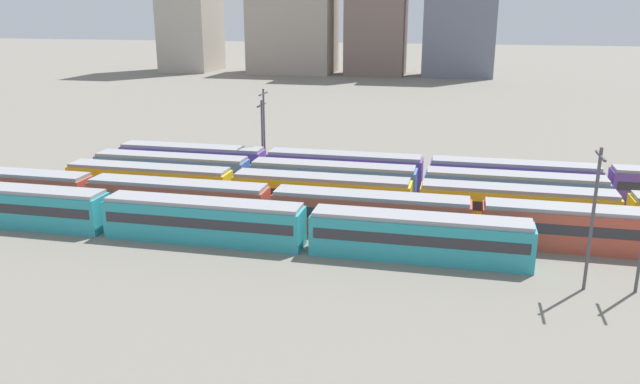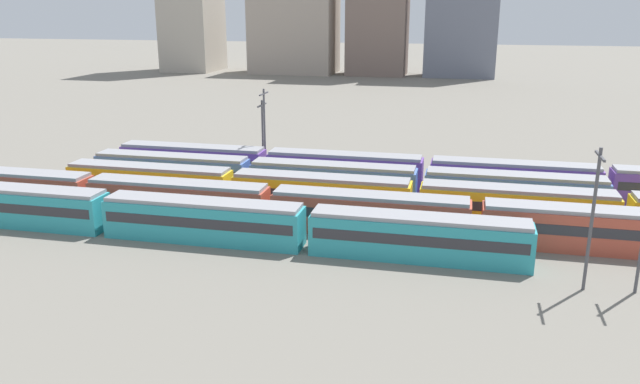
{
  "view_description": "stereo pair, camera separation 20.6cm",
  "coord_description": "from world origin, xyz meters",
  "px_view_note": "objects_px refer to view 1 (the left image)",
  "views": [
    {
      "loc": [
        33.46,
        -49.11,
        20.08
      ],
      "look_at": [
        19.96,
        10.4,
        2.04
      ],
      "focal_mm": 35.47,
      "sensor_mm": 36.0,
      "label": 1
    },
    {
      "loc": [
        33.66,
        -49.07,
        20.08
      ],
      "look_at": [
        19.96,
        10.4,
        2.04
      ],
      "focal_mm": 35.47,
      "sensor_mm": 36.0,
      "label": 2
    }
  ],
  "objects_px": {
    "train_track_4": "(605,183)",
    "catenary_pole_2": "(593,213)",
    "train_track_0": "(204,220)",
    "train_track_1": "(476,221)",
    "train_track_3": "(333,180)",
    "catenary_pole_3": "(262,133)",
    "train_track_2": "(416,199)",
    "catenary_pole_1": "(264,128)"
  },
  "relations": [
    {
      "from": "catenary_pole_2",
      "to": "train_track_4",
      "type": "bearing_deg",
      "value": 76.39
    },
    {
      "from": "train_track_2",
      "to": "train_track_3",
      "type": "relative_size",
      "value": 1.34
    },
    {
      "from": "train_track_2",
      "to": "train_track_3",
      "type": "xyz_separation_m",
      "value": [
        -9.34,
        5.2,
        -0.0
      ]
    },
    {
      "from": "train_track_3",
      "to": "train_track_4",
      "type": "bearing_deg",
      "value": 10.3
    },
    {
      "from": "train_track_2",
      "to": "train_track_1",
      "type": "bearing_deg",
      "value": -42.19
    },
    {
      "from": "train_track_0",
      "to": "train_track_1",
      "type": "bearing_deg",
      "value": 12.48
    },
    {
      "from": "train_track_4",
      "to": "catenary_pole_1",
      "type": "relative_size",
      "value": 10.69
    },
    {
      "from": "train_track_2",
      "to": "catenary_pole_2",
      "type": "relative_size",
      "value": 6.99
    },
    {
      "from": "train_track_1",
      "to": "catenary_pole_3",
      "type": "xyz_separation_m",
      "value": [
        -25.73,
        18.87,
        3.15
      ]
    },
    {
      "from": "catenary_pole_2",
      "to": "catenary_pole_3",
      "type": "bearing_deg",
      "value": 140.77
    },
    {
      "from": "train_track_0",
      "to": "catenary_pole_2",
      "type": "xyz_separation_m",
      "value": [
        31.22,
        -3.24,
        4.0
      ]
    },
    {
      "from": "catenary_pole_2",
      "to": "catenary_pole_1",
      "type": "bearing_deg",
      "value": 140.98
    },
    {
      "from": "train_track_3",
      "to": "catenary_pole_1",
      "type": "distance_m",
      "value": 13.48
    },
    {
      "from": "train_track_4",
      "to": "catenary_pole_1",
      "type": "distance_m",
      "value": 39.11
    },
    {
      "from": "train_track_0",
      "to": "train_track_4",
      "type": "height_order",
      "value": "same"
    },
    {
      "from": "train_track_1",
      "to": "catenary_pole_3",
      "type": "bearing_deg",
      "value": 143.74
    },
    {
      "from": "train_track_4",
      "to": "catenary_pole_2",
      "type": "distance_m",
      "value": 25.05
    },
    {
      "from": "train_track_0",
      "to": "train_track_1",
      "type": "relative_size",
      "value": 0.5
    },
    {
      "from": "catenary_pole_1",
      "to": "catenary_pole_2",
      "type": "bearing_deg",
      "value": -39.02
    },
    {
      "from": "train_track_2",
      "to": "train_track_3",
      "type": "distance_m",
      "value": 10.69
    },
    {
      "from": "catenary_pole_3",
      "to": "train_track_3",
      "type": "bearing_deg",
      "value": -38.49
    },
    {
      "from": "catenary_pole_1",
      "to": "catenary_pole_3",
      "type": "relative_size",
      "value": 1.16
    },
    {
      "from": "train_track_2",
      "to": "catenary_pole_2",
      "type": "xyz_separation_m",
      "value": [
        13.46,
        -13.64,
        4.0
      ]
    },
    {
      "from": "train_track_2",
      "to": "catenary_pole_3",
      "type": "bearing_deg",
      "value": 145.64
    },
    {
      "from": "train_track_3",
      "to": "train_track_4",
      "type": "xyz_separation_m",
      "value": [
        28.62,
        5.2,
        0.0
      ]
    },
    {
      "from": "train_track_1",
      "to": "catenary_pole_2",
      "type": "bearing_deg",
      "value": -47.53
    },
    {
      "from": "catenary_pole_2",
      "to": "train_track_1",
      "type": "bearing_deg",
      "value": 132.47
    },
    {
      "from": "train_track_4",
      "to": "catenary_pole_2",
      "type": "height_order",
      "value": "catenary_pole_2"
    },
    {
      "from": "catenary_pole_3",
      "to": "catenary_pole_2",
      "type": "bearing_deg",
      "value": -39.23
    },
    {
      "from": "train_track_0",
      "to": "train_track_3",
      "type": "xyz_separation_m",
      "value": [
        8.42,
        15.6,
        0.0
      ]
    },
    {
      "from": "train_track_0",
      "to": "train_track_4",
      "type": "bearing_deg",
      "value": 29.32
    },
    {
      "from": "train_track_3",
      "to": "catenary_pole_3",
      "type": "distance_m",
      "value": 13.97
    },
    {
      "from": "train_track_3",
      "to": "catenary_pole_3",
      "type": "height_order",
      "value": "catenary_pole_3"
    },
    {
      "from": "catenary_pole_2",
      "to": "train_track_0",
      "type": "bearing_deg",
      "value": 174.08
    },
    {
      "from": "train_track_0",
      "to": "train_track_3",
      "type": "distance_m",
      "value": 17.73
    },
    {
      "from": "train_track_3",
      "to": "catenary_pole_2",
      "type": "height_order",
      "value": "catenary_pole_2"
    },
    {
      "from": "train_track_1",
      "to": "train_track_3",
      "type": "bearing_deg",
      "value": 145.4
    },
    {
      "from": "train_track_1",
      "to": "train_track_4",
      "type": "xyz_separation_m",
      "value": [
        13.54,
        15.6,
        0.0
      ]
    },
    {
      "from": "train_track_0",
      "to": "catenary_pole_3",
      "type": "relative_size",
      "value": 6.17
    },
    {
      "from": "train_track_1",
      "to": "train_track_2",
      "type": "height_order",
      "value": "same"
    },
    {
      "from": "train_track_1",
      "to": "catenary_pole_2",
      "type": "height_order",
      "value": "catenary_pole_2"
    },
    {
      "from": "catenary_pole_3",
      "to": "train_track_4",
      "type": "bearing_deg",
      "value": -4.76
    }
  ]
}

